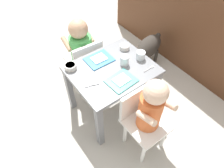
# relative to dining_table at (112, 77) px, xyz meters

# --- Properties ---
(ground_plane) EXTENTS (7.00, 7.00, 0.00)m
(ground_plane) POSITION_rel_dining_table_xyz_m (0.00, 0.00, -0.39)
(ground_plane) COLOR #B2ADA3
(kitchen_cabinet_back) EXTENTS (2.11, 0.40, 0.96)m
(kitchen_cabinet_back) POSITION_rel_dining_table_xyz_m (0.00, 1.06, 0.09)
(kitchen_cabinet_back) COLOR #56331E
(kitchen_cabinet_back) RESTS_ON ground
(dining_table) EXTENTS (0.49, 0.60, 0.48)m
(dining_table) POSITION_rel_dining_table_xyz_m (0.00, 0.00, 0.00)
(dining_table) COLOR slate
(dining_table) RESTS_ON ground
(seated_child_left) EXTENTS (0.29, 0.29, 0.67)m
(seated_child_left) POSITION_rel_dining_table_xyz_m (-0.41, -0.02, 0.04)
(seated_child_left) COLOR white
(seated_child_left) RESTS_ON ground
(seated_child_right) EXTENTS (0.28, 0.28, 0.71)m
(seated_child_right) POSITION_rel_dining_table_xyz_m (0.41, -0.01, 0.06)
(seated_child_right) COLOR white
(seated_child_right) RESTS_ON ground
(dog) EXTENTS (0.27, 0.47, 0.34)m
(dog) POSITION_rel_dining_table_xyz_m (-0.23, 0.61, -0.16)
(dog) COLOR #332D28
(dog) RESTS_ON ground
(food_tray_left) EXTENTS (0.16, 0.20, 0.02)m
(food_tray_left) POSITION_rel_dining_table_xyz_m (-0.14, -0.02, 0.10)
(food_tray_left) COLOR #388CD8
(food_tray_left) RESTS_ON dining_table
(food_tray_right) EXTENTS (0.17, 0.20, 0.02)m
(food_tray_right) POSITION_rel_dining_table_xyz_m (0.14, -0.02, 0.10)
(food_tray_right) COLOR #4CC6BC
(food_tray_right) RESTS_ON dining_table
(water_cup_left) EXTENTS (0.06, 0.06, 0.07)m
(water_cup_left) POSITION_rel_dining_table_xyz_m (0.01, 0.10, 0.12)
(water_cup_left) COLOR white
(water_cup_left) RESTS_ON dining_table
(water_cup_right) EXTENTS (0.07, 0.07, 0.06)m
(water_cup_right) POSITION_rel_dining_table_xyz_m (0.04, 0.24, 0.12)
(water_cup_right) COLOR white
(water_cup_right) RESTS_ON dining_table
(cereal_bowl_right_side) EXTENTS (0.09, 0.09, 0.04)m
(cereal_bowl_right_side) POSITION_rel_dining_table_xyz_m (-0.18, -0.24, 0.11)
(cereal_bowl_right_side) COLOR silver
(cereal_bowl_right_side) RESTS_ON dining_table
(veggie_bowl_far) EXTENTS (0.08, 0.08, 0.03)m
(veggie_bowl_far) POSITION_rel_dining_table_xyz_m (-0.13, 0.22, 0.11)
(veggie_bowl_far) COLOR silver
(veggie_bowl_far) RESTS_ON dining_table
(spoon_by_left_tray) EXTENTS (0.02, 0.10, 0.01)m
(spoon_by_left_tray) POSITION_rel_dining_table_xyz_m (0.16, 0.22, 0.09)
(spoon_by_left_tray) COLOR silver
(spoon_by_left_tray) RESTS_ON dining_table
(spoon_by_right_tray) EXTENTS (0.05, 0.10, 0.01)m
(spoon_by_right_tray) POSITION_rel_dining_table_xyz_m (0.05, -0.21, 0.09)
(spoon_by_right_tray) COLOR silver
(spoon_by_right_tray) RESTS_ON dining_table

